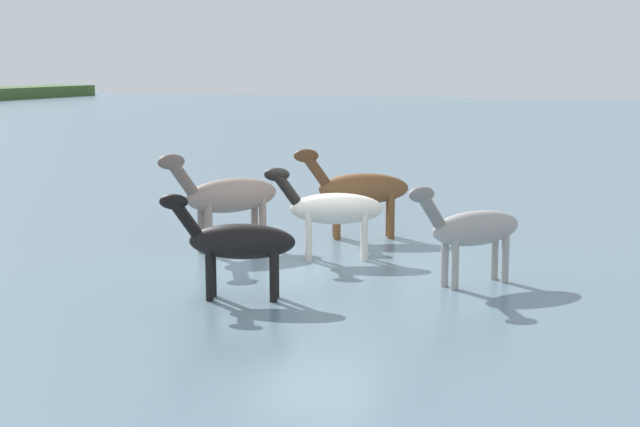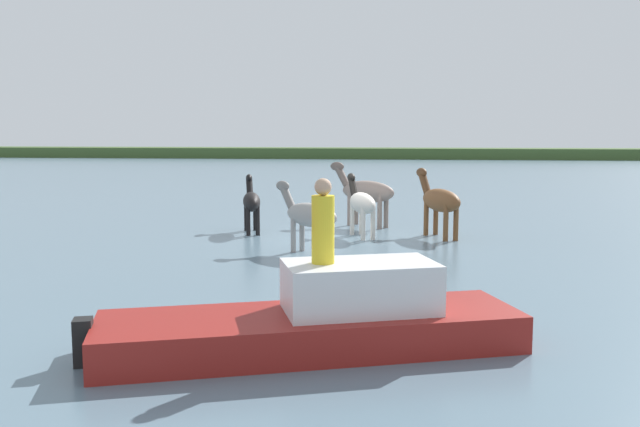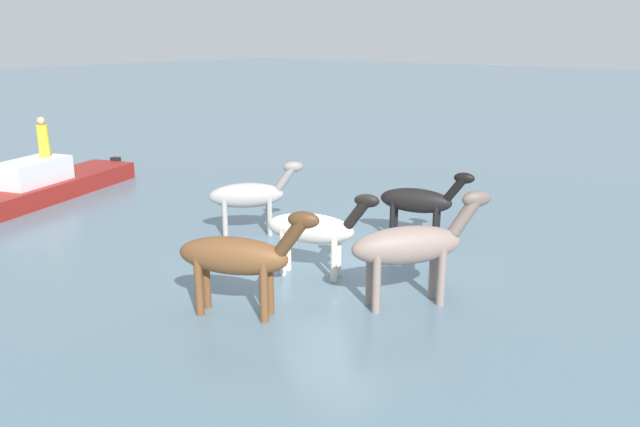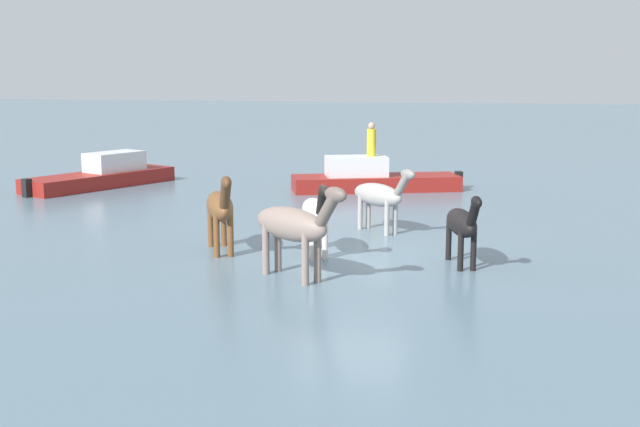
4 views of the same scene
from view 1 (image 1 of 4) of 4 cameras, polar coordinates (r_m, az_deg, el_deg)
ground_plane at (r=16.81m, az=-0.44°, el=-3.50°), size 169.23×169.23×0.00m
horse_mid_herd at (r=18.24m, az=-5.88°, el=1.11°), size 2.39×1.88×2.06m
horse_dun_straggler at (r=17.41m, az=0.78°, el=0.29°), size 1.17×2.29×1.80m
horse_rear_stallion at (r=14.52m, az=-5.28°, el=-1.81°), size 0.98×2.21×1.72m
horse_gray_outer at (r=15.58m, az=9.65°, el=-0.98°), size 1.96×1.80×1.79m
horse_chestnut_trailing at (r=19.56m, az=2.52°, el=1.57°), size 1.45×2.45×1.97m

